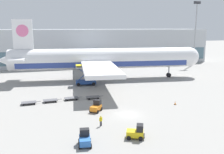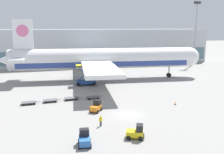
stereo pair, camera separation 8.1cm
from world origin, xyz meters
name	(u,v)px [view 1 (the left image)]	position (x,y,z in m)	size (l,w,h in m)	color
ground_plane	(128,115)	(0.00, 0.00, 0.00)	(400.00, 400.00, 0.00)	gray
terminal_building	(100,46)	(10.04, 63.75, 6.99)	(90.00, 18.20, 14.00)	#B2B7BC
light_mast	(196,29)	(44.85, 48.02, 14.17)	(2.80, 0.50, 24.63)	#9EA0A5
airplane_main	(101,59)	(2.46, 30.27, 5.84)	(57.97, 48.61, 17.00)	white
scissor_lift_loader	(86,77)	(-3.09, 24.58, 2.03)	(5.52, 3.91, 5.31)	#284C99
baggage_tug_foreground	(96,107)	(-4.88, 3.30, 0.88)	(2.63, 2.80, 2.00)	orange
baggage_tug_mid	(136,132)	(-2.02, -9.11, 0.88)	(2.79, 2.39, 2.00)	yellow
baggage_tug_far	(85,139)	(-9.12, -9.13, 0.88)	(1.90, 2.61, 2.00)	#2D66B7
baggage_dolly_lead	(29,102)	(-16.78, 10.87, 0.39)	(3.74, 1.66, 0.48)	#56565B
baggage_dolly_second	(51,100)	(-12.62, 11.31, 0.39)	(3.74, 1.66, 0.48)	#56565B
baggage_dolly_third	(71,98)	(-8.35, 11.75, 0.39)	(3.74, 1.66, 0.48)	#56565B
baggage_dolly_trail	(93,97)	(-3.86, 11.35, 0.39)	(3.74, 1.66, 0.48)	#56565B
ground_crew_near	(101,120)	(-5.69, -3.62, 0.98)	(0.53, 0.34, 1.68)	black
traffic_cone_near	(175,103)	(10.81, 2.88, 0.37)	(0.40, 0.40, 0.75)	black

